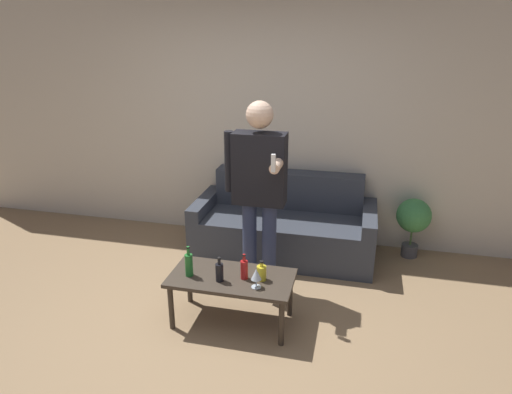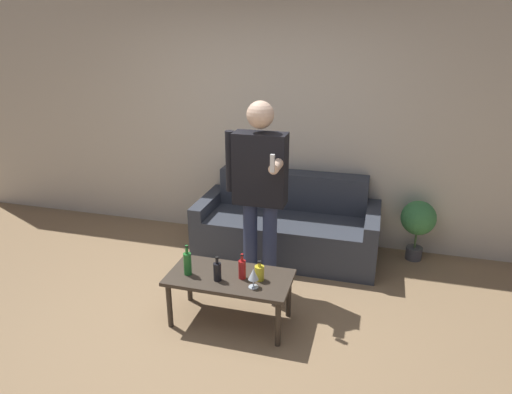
% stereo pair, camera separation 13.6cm
% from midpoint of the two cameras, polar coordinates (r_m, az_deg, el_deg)
% --- Properties ---
extents(ground_plane, '(16.00, 16.00, 0.00)m').
position_cam_midpoint_polar(ground_plane, '(3.67, -8.07, -18.36)').
color(ground_plane, '#997A56').
extents(wall_back, '(8.00, 0.06, 2.70)m').
position_cam_midpoint_polar(wall_back, '(5.00, 0.08, 9.71)').
color(wall_back, beige).
rests_on(wall_back, ground_plane).
extents(couch, '(1.87, 0.83, 0.83)m').
position_cam_midpoint_polar(couch, '(4.86, 2.78, -3.67)').
color(couch, '#383D47').
rests_on(couch, ground_plane).
extents(coffee_table, '(0.99, 0.50, 0.42)m').
position_cam_midpoint_polar(coffee_table, '(3.72, -4.14, -10.57)').
color(coffee_table, '#3D3328').
rests_on(coffee_table, ground_plane).
extents(bottle_orange, '(0.06, 0.06, 0.21)m').
position_cam_midpoint_polar(bottle_orange, '(3.62, -2.57, -8.98)').
color(bottle_orange, '#B21E1E').
rests_on(bottle_orange, coffee_table).
extents(bottle_green, '(0.08, 0.08, 0.16)m').
position_cam_midpoint_polar(bottle_green, '(3.61, -0.40, -9.41)').
color(bottle_green, yellow).
rests_on(bottle_green, coffee_table).
extents(bottle_dark, '(0.06, 0.06, 0.20)m').
position_cam_midpoint_polar(bottle_dark, '(3.61, -5.68, -9.28)').
color(bottle_dark, black).
rests_on(bottle_dark, coffee_table).
extents(bottle_yellow, '(0.06, 0.06, 0.26)m').
position_cam_midpoint_polar(bottle_yellow, '(3.70, -9.44, -8.30)').
color(bottle_yellow, '#23752D').
rests_on(bottle_yellow, coffee_table).
extents(wine_glass_near, '(0.08, 0.08, 0.16)m').
position_cam_midpoint_polar(wine_glass_near, '(3.49, -1.11, -9.71)').
color(wine_glass_near, silver).
rests_on(wine_glass_near, coffee_table).
extents(person_standing_front, '(0.54, 0.45, 1.73)m').
position_cam_midpoint_polar(person_standing_front, '(3.94, -0.64, 1.63)').
color(person_standing_front, navy).
rests_on(person_standing_front, ground_plane).
extents(potted_plant, '(0.35, 0.35, 0.64)m').
position_cam_midpoint_polar(potted_plant, '(4.96, 18.34, -2.55)').
color(potted_plant, '#4C4C51').
rests_on(potted_plant, ground_plane).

